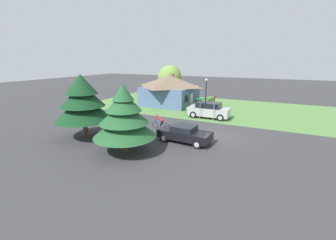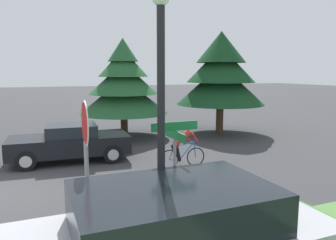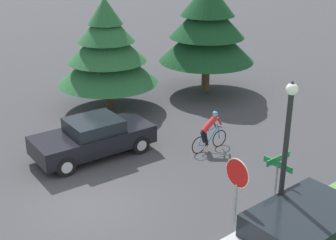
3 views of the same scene
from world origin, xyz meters
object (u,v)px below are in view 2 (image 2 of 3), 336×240
street_lamp (161,109)px  street_name_sign (175,163)px  cyclist (182,147)px  conifer_tall_far (221,74)px  conifer_tall_near (123,85)px  sedan_left_lane (70,143)px  stop_sign (86,153)px

street_lamp → street_name_sign: bearing=137.8°
cyclist → street_lamp: 6.62m
street_lamp → street_name_sign: (-0.50, 0.46, -1.06)m
street_name_sign → conifer_tall_far: 12.56m
street_lamp → conifer_tall_near: bearing=167.9°
cyclist → conifer_tall_near: 6.58m
sedan_left_lane → conifer_tall_far: bearing=22.4°
stop_sign → street_lamp: (0.46, 1.12, 0.72)m
sedan_left_lane → cyclist: bearing=-29.3°
stop_sign → street_lamp: size_ratio=0.63×
cyclist → stop_sign: stop_sign is taller
street_lamp → conifer_tall_far: size_ratio=0.85×
cyclist → street_name_sign: size_ratio=0.68×
sedan_left_lane → cyclist: size_ratio=2.64×
street_name_sign → conifer_tall_near: bearing=169.7°
cyclist → conifer_tall_far: conifer_tall_far is taller
cyclist → street_name_sign: (5.04, -2.52, 1.02)m
cyclist → street_name_sign: 5.72m
conifer_tall_near → cyclist: bearing=4.2°
sedan_left_lane → conifer_tall_near: conifer_tall_near is taller
sedan_left_lane → conifer_tall_near: (-3.88, 3.16, 2.00)m
sedan_left_lane → stop_sign: bearing=-89.8°
conifer_tall_far → stop_sign: bearing=-40.6°
street_lamp → conifer_tall_far: bearing=144.4°
conifer_tall_near → conifer_tall_far: (1.12, 5.13, 0.57)m
street_lamp → conifer_tall_near: 12.06m
sedan_left_lane → stop_sign: (7.45, -0.48, 1.37)m
cyclist → street_name_sign: bearing=-113.6°
sedan_left_lane → stop_sign: size_ratio=1.53×
sedan_left_lane → street_lamp: street_lamp is taller
street_name_sign → sedan_left_lane: bearing=-171.6°
conifer_tall_near → conifer_tall_far: conifer_tall_far is taller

